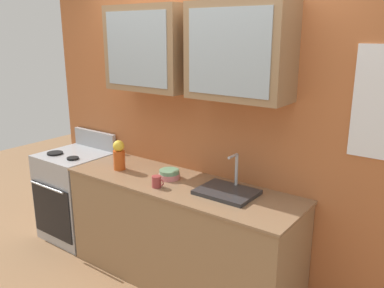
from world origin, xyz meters
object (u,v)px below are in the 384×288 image
stove_range (77,194)px  bowl_stack (169,174)px  sink_faucet (227,191)px  vase (119,155)px  cup_near_sink (157,182)px

stove_range → bowl_stack: (1.22, 0.04, 0.47)m
sink_faucet → stove_range: bearing=-178.7°
bowl_stack → vase: size_ratio=0.66×
stove_range → sink_faucet: 1.84m
stove_range → bowl_stack: size_ratio=6.06×
stove_range → cup_near_sink: size_ratio=9.56×
cup_near_sink → vase: bearing=167.4°
stove_range → sink_faucet: size_ratio=2.47×
stove_range → cup_near_sink: (1.26, -0.17, 0.48)m
bowl_stack → vase: 0.51m
sink_faucet → cup_near_sink: (-0.51, -0.21, 0.02)m
bowl_stack → sink_faucet: bearing=0.4°
stove_range → vase: size_ratio=4.02×
bowl_stack → cup_near_sink: bearing=-77.2°
sink_faucet → bowl_stack: 0.56m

